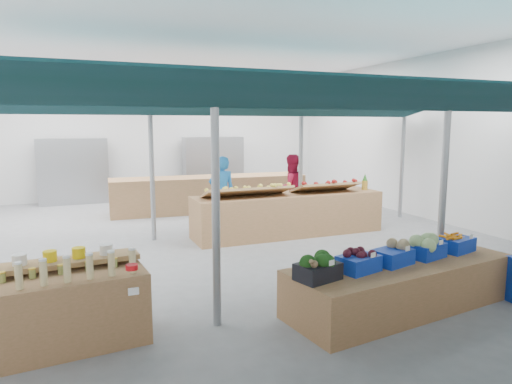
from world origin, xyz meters
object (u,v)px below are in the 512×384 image
bottle_shelf (60,307)px  veg_counter (401,285)px  vendor_right (291,189)px  fruit_counter (288,214)px  vendor_left (222,193)px

bottle_shelf → veg_counter: bearing=-12.8°
vendor_right → fruit_counter: bearing=61.3°
veg_counter → fruit_counter: size_ratio=0.76×
vendor_right → bottle_shelf: bearing=42.5°
fruit_counter → vendor_right: (0.60, 1.10, 0.40)m
vendor_left → vendor_right: same height
bottle_shelf → fruit_counter: 5.95m
vendor_right → vendor_left: bearing=-0.1°
fruit_counter → vendor_left: bearing=137.4°
bottle_shelf → vendor_left: bearing=49.4°
vendor_left → vendor_right: size_ratio=1.00×
bottle_shelf → veg_counter: size_ratio=0.58×
fruit_counter → vendor_left: size_ratio=2.50×
veg_counter → vendor_right: size_ratio=1.89×
bottle_shelf → fruit_counter: (4.64, 3.72, 0.02)m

